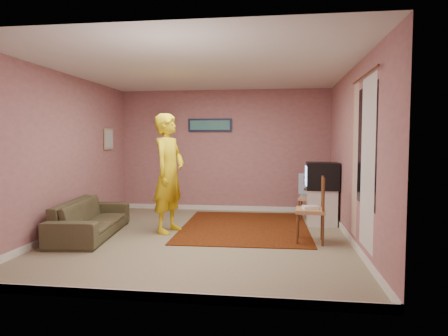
# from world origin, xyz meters

# --- Properties ---
(ground) EXTENTS (5.00, 5.00, 0.00)m
(ground) POSITION_xyz_m (0.00, 0.00, 0.00)
(ground) COLOR gray
(ground) RESTS_ON ground
(wall_back) EXTENTS (4.50, 0.02, 2.60)m
(wall_back) POSITION_xyz_m (0.00, 2.50, 1.30)
(wall_back) COLOR #AD7277
(wall_back) RESTS_ON ground
(wall_front) EXTENTS (4.50, 0.02, 2.60)m
(wall_front) POSITION_xyz_m (0.00, -2.50, 1.30)
(wall_front) COLOR #AD7277
(wall_front) RESTS_ON ground
(wall_left) EXTENTS (0.02, 5.00, 2.60)m
(wall_left) POSITION_xyz_m (-2.25, 0.00, 1.30)
(wall_left) COLOR #AD7277
(wall_left) RESTS_ON ground
(wall_right) EXTENTS (0.02, 5.00, 2.60)m
(wall_right) POSITION_xyz_m (2.25, 0.00, 1.30)
(wall_right) COLOR #AD7277
(wall_right) RESTS_ON ground
(ceiling) EXTENTS (4.50, 5.00, 0.02)m
(ceiling) POSITION_xyz_m (0.00, 0.00, 2.60)
(ceiling) COLOR silver
(ceiling) RESTS_ON wall_back
(baseboard_back) EXTENTS (4.50, 0.02, 0.10)m
(baseboard_back) POSITION_xyz_m (0.00, 2.49, 0.05)
(baseboard_back) COLOR white
(baseboard_back) RESTS_ON ground
(baseboard_front) EXTENTS (4.50, 0.02, 0.10)m
(baseboard_front) POSITION_xyz_m (0.00, -2.49, 0.05)
(baseboard_front) COLOR white
(baseboard_front) RESTS_ON ground
(baseboard_left) EXTENTS (0.02, 5.00, 0.10)m
(baseboard_left) POSITION_xyz_m (-2.24, 0.00, 0.05)
(baseboard_left) COLOR white
(baseboard_left) RESTS_ON ground
(baseboard_right) EXTENTS (0.02, 5.00, 0.10)m
(baseboard_right) POSITION_xyz_m (2.24, 0.00, 0.05)
(baseboard_right) COLOR white
(baseboard_right) RESTS_ON ground
(window) EXTENTS (0.01, 1.10, 1.50)m
(window) POSITION_xyz_m (2.24, -0.90, 1.45)
(window) COLOR black
(window) RESTS_ON wall_right
(curtain_sheer) EXTENTS (0.01, 0.75, 2.10)m
(curtain_sheer) POSITION_xyz_m (2.23, -1.05, 1.25)
(curtain_sheer) COLOR white
(curtain_sheer) RESTS_ON wall_right
(curtain_floral) EXTENTS (0.01, 0.35, 2.10)m
(curtain_floral) POSITION_xyz_m (2.21, -0.35, 1.25)
(curtain_floral) COLOR beige
(curtain_floral) RESTS_ON wall_right
(curtain_rod) EXTENTS (0.02, 1.40, 0.02)m
(curtain_rod) POSITION_xyz_m (2.20, -0.90, 2.32)
(curtain_rod) COLOR #5D2F1C
(curtain_rod) RESTS_ON wall_right
(picture_back) EXTENTS (0.95, 0.04, 0.28)m
(picture_back) POSITION_xyz_m (-0.30, 2.47, 1.85)
(picture_back) COLOR #141E39
(picture_back) RESTS_ON wall_back
(picture_left) EXTENTS (0.04, 0.38, 0.42)m
(picture_left) POSITION_xyz_m (-2.22, 1.60, 1.55)
(picture_left) COLOR tan
(picture_left) RESTS_ON wall_left
(area_rug) EXTENTS (2.24, 2.77, 0.01)m
(area_rug) POSITION_xyz_m (0.59, 0.85, 0.01)
(area_rug) COLOR black
(area_rug) RESTS_ON ground
(tv_cabinet) EXTENTS (0.50, 0.46, 0.64)m
(tv_cabinet) POSITION_xyz_m (1.95, 1.25, 0.32)
(tv_cabinet) COLOR silver
(tv_cabinet) RESTS_ON ground
(crt_tv) EXTENTS (0.58, 0.52, 0.49)m
(crt_tv) POSITION_xyz_m (1.94, 1.25, 0.89)
(crt_tv) COLOR black
(crt_tv) RESTS_ON tv_cabinet
(chair_a) EXTENTS (0.44, 0.43, 0.46)m
(chair_a) POSITION_xyz_m (1.76, 1.66, 0.51)
(chair_a) COLOR tan
(chair_a) RESTS_ON ground
(dvd_player) EXTENTS (0.36, 0.30, 0.05)m
(dvd_player) POSITION_xyz_m (1.76, 1.66, 0.46)
(dvd_player) COLOR #B2B2B7
(dvd_player) RESTS_ON chair_a
(blue_throw) EXTENTS (0.38, 0.05, 0.40)m
(blue_throw) POSITION_xyz_m (1.76, 1.85, 0.68)
(blue_throw) COLOR #93B1F1
(blue_throw) RESTS_ON chair_a
(chair_b) EXTENTS (0.46, 0.48, 0.54)m
(chair_b) POSITION_xyz_m (1.64, -0.04, 0.60)
(chair_b) COLOR tan
(chair_b) RESTS_ON ground
(game_console) EXTENTS (0.25, 0.21, 0.04)m
(game_console) POSITION_xyz_m (1.64, -0.04, 0.53)
(game_console) COLOR white
(game_console) RESTS_ON chair_b
(sofa) EXTENTS (0.98, 2.01, 0.57)m
(sofa) POSITION_xyz_m (-1.80, -0.09, 0.28)
(sofa) COLOR #4A402D
(sofa) RESTS_ON ground
(person) EXTENTS (0.63, 0.81, 1.96)m
(person) POSITION_xyz_m (-0.63, 0.33, 0.98)
(person) COLOR yellow
(person) RESTS_ON ground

